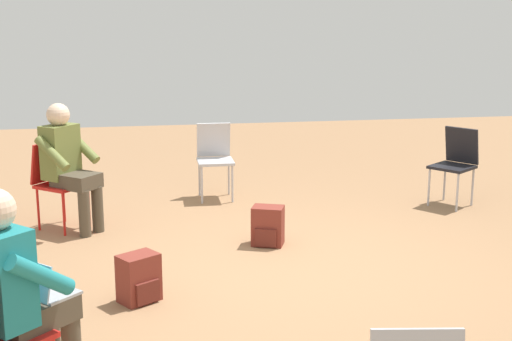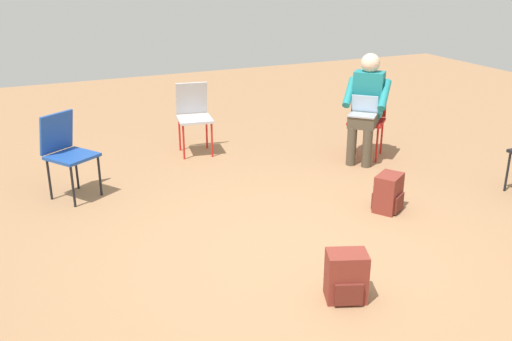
{
  "view_description": "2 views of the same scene",
  "coord_description": "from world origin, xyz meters",
  "px_view_note": "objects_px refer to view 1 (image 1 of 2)",
  "views": [
    {
      "loc": [
        5.43,
        -1.2,
        2.1
      ],
      "look_at": [
        0.24,
        -0.3,
        0.91
      ],
      "focal_mm": 50.0,
      "sensor_mm": 36.0,
      "label": 1
    },
    {
      "loc": [
        -3.59,
        1.95,
        2.27
      ],
      "look_at": [
        0.04,
        0.33,
        0.77
      ],
      "focal_mm": 40.0,
      "sensor_mm": 36.0,
      "label": 2
    }
  ],
  "objects_px": {
    "backpack_by_empty_chair": "(268,228)",
    "chair_west": "(215,155)",
    "chair_southwest": "(57,179)",
    "backpack_near_laptop_user": "(139,281)",
    "person_in_olive": "(68,160)",
    "chair_northwest": "(456,161)",
    "person_with_laptop": "(17,286)"
  },
  "relations": [
    {
      "from": "person_with_laptop",
      "to": "backpack_by_empty_chair",
      "type": "distance_m",
      "value": 3.09
    },
    {
      "from": "person_with_laptop",
      "to": "person_in_olive",
      "type": "height_order",
      "value": "same"
    },
    {
      "from": "chair_west",
      "to": "backpack_by_empty_chair",
      "type": "relative_size",
      "value": 2.36
    },
    {
      "from": "chair_west",
      "to": "person_in_olive",
      "type": "height_order",
      "value": "person_in_olive"
    },
    {
      "from": "chair_southwest",
      "to": "person_in_olive",
      "type": "bearing_deg",
      "value": 90.0
    },
    {
      "from": "person_with_laptop",
      "to": "backpack_by_empty_chair",
      "type": "relative_size",
      "value": 3.44
    },
    {
      "from": "chair_west",
      "to": "chair_southwest",
      "type": "height_order",
      "value": "same"
    },
    {
      "from": "chair_southwest",
      "to": "backpack_by_empty_chair",
      "type": "bearing_deg",
      "value": 105.6
    },
    {
      "from": "person_in_olive",
      "to": "backpack_by_empty_chair",
      "type": "height_order",
      "value": "person_in_olive"
    },
    {
      "from": "chair_northwest",
      "to": "person_with_laptop",
      "type": "xyz_separation_m",
      "value": [
        3.47,
        -4.08,
        0.2
      ]
    },
    {
      "from": "chair_southwest",
      "to": "person_in_olive",
      "type": "distance_m",
      "value": 0.26
    },
    {
      "from": "chair_northwest",
      "to": "chair_west",
      "type": "height_order",
      "value": "same"
    },
    {
      "from": "chair_northwest",
      "to": "person_with_laptop",
      "type": "relative_size",
      "value": 0.69
    },
    {
      "from": "chair_west",
      "to": "person_with_laptop",
      "type": "height_order",
      "value": "person_with_laptop"
    },
    {
      "from": "person_in_olive",
      "to": "person_with_laptop",
      "type": "bearing_deg",
      "value": 40.02
    },
    {
      "from": "chair_southwest",
      "to": "backpack_by_empty_chair",
      "type": "distance_m",
      "value": 2.15
    },
    {
      "from": "person_with_laptop",
      "to": "person_in_olive",
      "type": "relative_size",
      "value": 1.0
    },
    {
      "from": "person_with_laptop",
      "to": "backpack_near_laptop_user",
      "type": "bearing_deg",
      "value": 109.81
    },
    {
      "from": "chair_northwest",
      "to": "person_with_laptop",
      "type": "distance_m",
      "value": 5.36
    },
    {
      "from": "person_with_laptop",
      "to": "chair_west",
      "type": "bearing_deg",
      "value": 115.07
    },
    {
      "from": "person_in_olive",
      "to": "backpack_by_empty_chair",
      "type": "distance_m",
      "value": 2.04
    },
    {
      "from": "chair_southwest",
      "to": "chair_northwest",
      "type": "bearing_deg",
      "value": 131.78
    },
    {
      "from": "chair_west",
      "to": "person_in_olive",
      "type": "xyz_separation_m",
      "value": [
        1.0,
        -1.53,
        0.2
      ]
    },
    {
      "from": "chair_northwest",
      "to": "person_in_olive",
      "type": "relative_size",
      "value": 0.69
    },
    {
      "from": "person_with_laptop",
      "to": "backpack_near_laptop_user",
      "type": "xyz_separation_m",
      "value": [
        -1.34,
        0.63,
        -0.53
      ]
    },
    {
      "from": "chair_southwest",
      "to": "backpack_near_laptop_user",
      "type": "relative_size",
      "value": 2.36
    },
    {
      "from": "chair_northwest",
      "to": "backpack_by_empty_chair",
      "type": "distance_m",
      "value": 2.52
    },
    {
      "from": "person_in_olive",
      "to": "backpack_by_empty_chair",
      "type": "relative_size",
      "value": 3.44
    },
    {
      "from": "person_in_olive",
      "to": "chair_northwest",
      "type": "bearing_deg",
      "value": 133.33
    },
    {
      "from": "backpack_near_laptop_user",
      "to": "backpack_by_empty_chair",
      "type": "distance_m",
      "value": 1.62
    },
    {
      "from": "chair_northwest",
      "to": "person_with_laptop",
      "type": "height_order",
      "value": "person_with_laptop"
    },
    {
      "from": "backpack_by_empty_chair",
      "to": "chair_west",
      "type": "bearing_deg",
      "value": -170.89
    }
  ]
}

